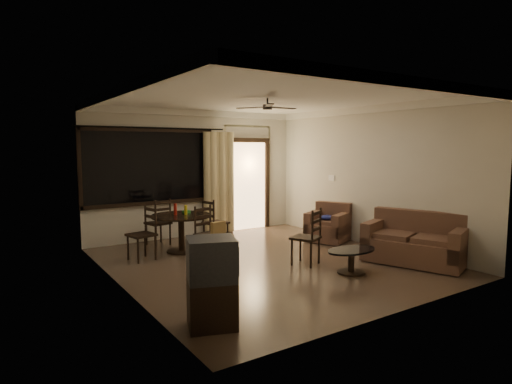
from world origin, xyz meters
TOP-DOWN VIEW (x-y plane):
  - ground at (0.00, 0.00)m, footprint 5.50×5.50m
  - room_shell at (0.59, 1.77)m, footprint 5.50×6.70m
  - dining_table at (-0.94, 1.49)m, footprint 1.13×1.13m
  - dining_chair_west at (-1.76, 1.32)m, footprint 0.50×0.50m
  - dining_chair_east at (-0.13, 1.66)m, footprint 0.50×0.50m
  - dining_chair_south at (-0.77, 0.65)m, footprint 0.50×0.54m
  - dining_chair_north at (-1.11, 2.26)m, footprint 0.50×0.50m
  - tv_cabinet at (-2.05, -1.87)m, footprint 0.64×0.61m
  - sofa at (2.08, -1.45)m, footprint 1.35×1.80m
  - armchair at (2.05, 0.65)m, footprint 1.03×1.03m
  - coffee_table at (0.71, -1.29)m, footprint 0.88×0.53m
  - side_chair at (0.45, -0.51)m, footprint 0.57×0.57m

SIDE VIEW (x-z plane):
  - ground at x=0.00m, z-range 0.00..0.00m
  - coffee_table at x=0.71m, z-range 0.06..0.45m
  - dining_chair_west at x=-1.76m, z-range -0.19..0.76m
  - dining_chair_east at x=-0.13m, z-range -0.19..0.76m
  - dining_chair_north at x=-1.11m, z-range -0.19..0.76m
  - side_chair at x=0.45m, z-range -0.20..0.77m
  - dining_chair_south at x=-0.77m, z-range -0.17..0.78m
  - armchair at x=2.05m, z-range -0.07..0.72m
  - sofa at x=2.08m, z-range -0.09..0.77m
  - tv_cabinet at x=-2.05m, z-range 0.00..1.00m
  - dining_table at x=-0.94m, z-range 0.10..1.03m
  - room_shell at x=0.59m, z-range -0.92..4.58m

